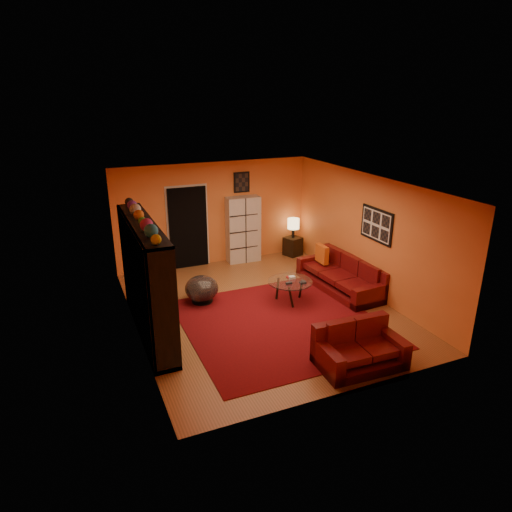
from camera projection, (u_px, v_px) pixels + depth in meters
name	position (u px, v px, depth m)	size (l,w,h in m)	color
floor	(262.00, 309.00, 9.38)	(6.00, 6.00, 0.00)	brown
ceiling	(262.00, 184.00, 8.49)	(6.00, 6.00, 0.00)	white
wall_back	(214.00, 214.00, 11.53)	(6.00, 6.00, 0.00)	orange
wall_front	(349.00, 314.00, 6.34)	(6.00, 6.00, 0.00)	orange
wall_left	(132.00, 268.00, 8.01)	(6.00, 6.00, 0.00)	orange
wall_right	(368.00, 235.00, 9.86)	(6.00, 6.00, 0.00)	orange
rug	(281.00, 323.00, 8.81)	(3.60, 3.60, 0.01)	#54090F
doorway	(188.00, 228.00, 11.33)	(0.95, 0.10, 2.04)	black
wall_art_right	(377.00, 225.00, 9.49)	(0.03, 1.00, 0.70)	black
wall_art_back	(242.00, 182.00, 11.53)	(0.42, 0.03, 0.52)	black
entertainment_unit	(146.00, 279.00, 8.18)	(0.45, 3.00, 2.10)	black
tv	(148.00, 280.00, 8.30)	(0.12, 0.93, 0.53)	black
sofa	(344.00, 276.00, 10.29)	(1.08, 2.32, 0.85)	#510A0E
loveseat	(358.00, 348.00, 7.42)	(1.42, 0.88, 0.85)	#510A0E
throw_pillow	(322.00, 254.00, 10.68)	(0.12, 0.42, 0.42)	#DE5D18
coffee_table	(290.00, 283.00, 9.56)	(0.94, 0.94, 0.47)	silver
storage_cabinet	(243.00, 229.00, 11.77)	(0.86, 0.38, 1.71)	beige
bowl_chair	(202.00, 289.00, 9.59)	(0.71, 0.71, 0.57)	black
side_table	(293.00, 246.00, 12.39)	(0.40, 0.40, 0.50)	black
table_lamp	(293.00, 224.00, 12.18)	(0.32, 0.32, 0.53)	black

